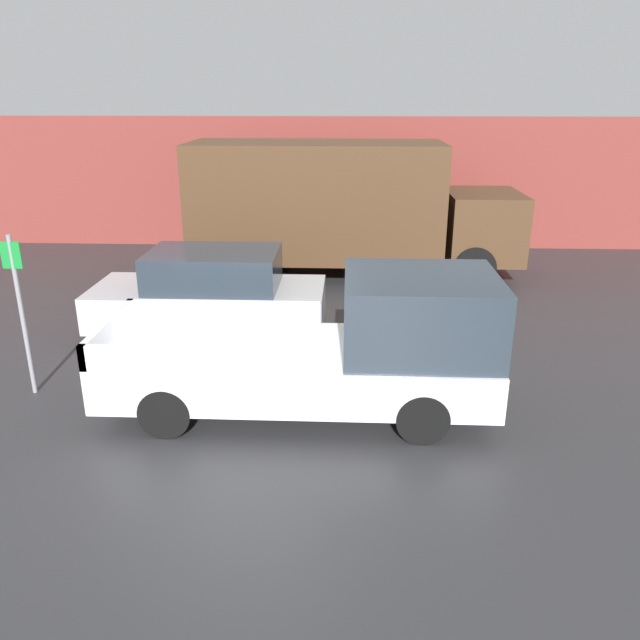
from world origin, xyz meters
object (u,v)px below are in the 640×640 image
(pickup_truck, at_px, (336,349))
(delivery_truck, at_px, (340,205))
(parking_sign, at_px, (21,307))
(car, at_px, (211,294))
(newspaper_box, at_px, (209,231))

(pickup_truck, distance_m, delivery_truck, 7.50)
(pickup_truck, height_order, parking_sign, parking_sign)
(car, xyz_separation_m, newspaper_box, (-1.64, 7.38, -0.35))
(car, relative_size, delivery_truck, 0.54)
(delivery_truck, bearing_deg, newspaper_box, 144.74)
(car, distance_m, newspaper_box, 7.57)
(newspaper_box, bearing_deg, pickup_truck, -68.20)
(pickup_truck, bearing_deg, car, 130.27)
(parking_sign, distance_m, newspaper_box, 10.06)
(parking_sign, height_order, newspaper_box, parking_sign)
(car, height_order, parking_sign, parking_sign)
(pickup_truck, bearing_deg, parking_sign, 176.37)
(pickup_truck, xyz_separation_m, parking_sign, (-4.78, 0.30, 0.46))
(newspaper_box, bearing_deg, parking_sign, -93.79)
(pickup_truck, bearing_deg, delivery_truck, 90.65)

